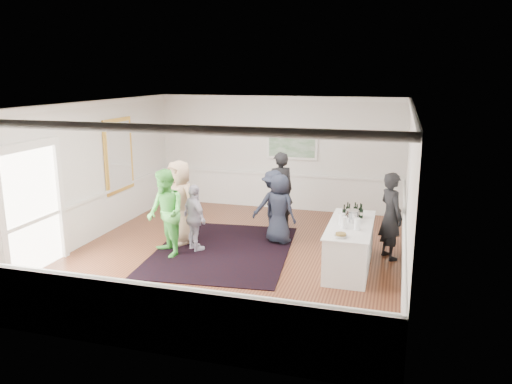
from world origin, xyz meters
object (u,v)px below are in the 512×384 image
(serving_table, at_px, (350,246))
(ice_bucket, at_px, (352,216))
(guest_navy, at_px, (279,209))
(guest_dark_b, at_px, (280,190))
(guest_lilac, at_px, (195,218))
(guest_tan, at_px, (180,202))
(guest_green, at_px, (166,213))
(nut_bowl, at_px, (341,235))
(guest_dark_a, at_px, (273,204))
(bartender, at_px, (391,216))

(serving_table, xyz_separation_m, ice_bucket, (0.01, 0.15, 0.57))
(guest_navy, bearing_deg, guest_dark_b, -52.75)
(guest_lilac, xyz_separation_m, guest_navy, (1.65, 1.02, 0.06))
(guest_dark_b, distance_m, guest_navy, 1.14)
(guest_tan, bearing_deg, guest_green, -59.91)
(guest_dark_b, bearing_deg, nut_bowl, 89.01)
(guest_tan, xyz_separation_m, nut_bowl, (3.78, -1.33, -0.01))
(guest_navy, xyz_separation_m, ice_bucket, (1.72, -0.95, 0.23))
(guest_dark_b, xyz_separation_m, nut_bowl, (1.87, -3.07, -0.02))
(guest_green, bearing_deg, serving_table, 48.45)
(guest_green, height_order, guest_dark_a, guest_green)
(serving_table, height_order, nut_bowl, nut_bowl)
(guest_dark_b, relative_size, ice_bucket, 7.43)
(ice_bucket, distance_m, nut_bowl, 1.03)
(guest_tan, distance_m, guest_lilac, 0.68)
(guest_lilac, bearing_deg, ice_bucket, -139.73)
(guest_lilac, bearing_deg, nut_bowl, -157.13)
(guest_navy, xyz_separation_m, nut_bowl, (1.61, -1.97, 0.15))
(serving_table, relative_size, ice_bucket, 8.64)
(serving_table, xyz_separation_m, guest_green, (-3.82, -0.37, 0.47))
(guest_dark_b, bearing_deg, serving_table, 99.44)
(guest_green, height_order, ice_bucket, guest_green)
(guest_dark_b, bearing_deg, guest_dark_a, 59.66)
(serving_table, distance_m, ice_bucket, 0.59)
(guest_green, relative_size, guest_dark_a, 1.16)
(guest_dark_a, bearing_deg, guest_lilac, 3.96)
(serving_table, height_order, guest_lilac, guest_lilac)
(guest_green, height_order, guest_navy, guest_green)
(guest_tan, relative_size, guest_green, 1.03)
(guest_lilac, xyz_separation_m, nut_bowl, (3.26, -0.95, 0.21))
(ice_bucket, bearing_deg, guest_dark_b, 133.96)
(guest_dark_b, bearing_deg, guest_navy, 70.93)
(guest_green, xyz_separation_m, guest_dark_b, (1.86, 2.56, 0.04))
(guest_green, relative_size, guest_lilac, 1.26)
(guest_tan, xyz_separation_m, guest_dark_a, (1.93, 1.01, -0.16))
(ice_bucket, bearing_deg, guest_lilac, -178.79)
(guest_tan, relative_size, guest_dark_b, 0.99)
(guest_tan, bearing_deg, nut_bowl, 7.06)
(guest_navy, bearing_deg, guest_green, 58.70)
(guest_green, distance_m, ice_bucket, 3.87)
(serving_table, relative_size, guest_dark_a, 1.40)
(guest_green, bearing_deg, guest_lilac, 86.45)
(guest_tan, bearing_deg, guest_navy, 42.89)
(guest_green, distance_m, guest_dark_a, 2.63)
(bartender, relative_size, guest_lilac, 1.24)
(serving_table, xyz_separation_m, nut_bowl, (-0.09, -0.87, 0.49))
(guest_dark_b, xyz_separation_m, ice_bucket, (1.98, -2.05, 0.06))
(serving_table, height_order, guest_green, guest_green)
(guest_green, xyz_separation_m, ice_bucket, (3.83, 0.52, 0.09))
(guest_dark_a, distance_m, guest_dark_b, 0.75)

